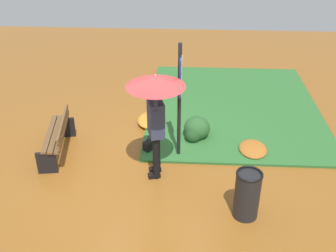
{
  "coord_description": "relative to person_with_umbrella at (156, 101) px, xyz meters",
  "views": [
    {
      "loc": [
        5.99,
        0.77,
        4.49
      ],
      "look_at": [
        -0.23,
        0.42,
        0.85
      ],
      "focal_mm": 42.85,
      "sensor_mm": 36.0,
      "label": 1
    }
  ],
  "objects": [
    {
      "name": "ground_plane",
      "position": [
        -0.17,
        -0.25,
        -1.55
      ],
      "size": [
        18.0,
        18.0,
        0.0
      ],
      "primitive_type": "plane",
      "color": "brown"
    },
    {
      "name": "grass_verge",
      "position": [
        -2.83,
        1.62,
        -1.53
      ],
      "size": [
        4.8,
        4.0,
        0.05
      ],
      "color": "#2D662D",
      "rests_on": "ground_plane"
    },
    {
      "name": "person_with_umbrella",
      "position": [
        0.0,
        0.0,
        0.0
      ],
      "size": [
        0.96,
        0.96,
        2.04
      ],
      "color": "black",
      "rests_on": "ground_plane"
    },
    {
      "name": "info_sign_post",
      "position": [
        -0.72,
        0.38,
        -0.11
      ],
      "size": [
        0.44,
        0.07,
        2.3
      ],
      "color": "black",
      "rests_on": "ground_plane"
    },
    {
      "name": "handbag",
      "position": [
        -0.86,
        -0.21,
        -1.42
      ],
      "size": [
        0.33,
        0.29,
        0.37
      ],
      "color": "black",
      "rests_on": "ground_plane"
    },
    {
      "name": "park_bench",
      "position": [
        -0.66,
        -1.98,
        -1.15
      ],
      "size": [
        1.4,
        0.57,
        0.75
      ],
      "color": "black",
      "rests_on": "ground_plane"
    },
    {
      "name": "trash_bin",
      "position": [
        0.91,
        1.49,
        -1.13
      ],
      "size": [
        0.42,
        0.42,
        0.83
      ],
      "color": "black",
      "rests_on": "ground_plane"
    },
    {
      "name": "shrub_cluster",
      "position": [
        -1.35,
        0.71,
        -1.32
      ],
      "size": [
        0.6,
        0.54,
        0.49
      ],
      "color": "#285628",
      "rests_on": "ground_plane"
    },
    {
      "name": "leaf_pile_by_bench",
      "position": [
        -0.91,
        1.84,
        -1.48
      ],
      "size": [
        0.69,
        0.55,
        0.15
      ],
      "color": "#A86023",
      "rests_on": "ground_plane"
    },
    {
      "name": "leaf_pile_far_path",
      "position": [
        -1.96,
        -0.28,
        -1.47
      ],
      "size": [
        0.78,
        0.63,
        0.17
      ],
      "color": "#C68428",
      "rests_on": "ground_plane"
    }
  ]
}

